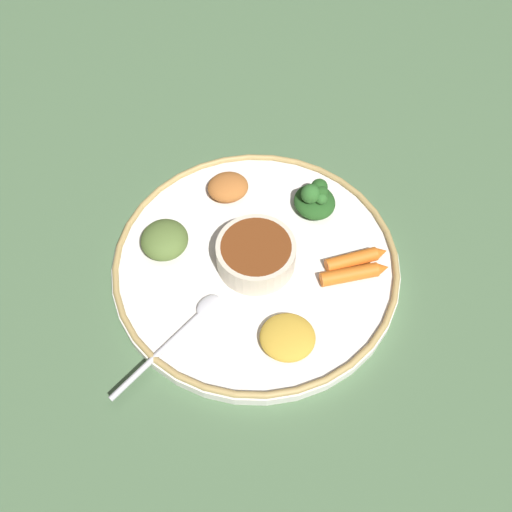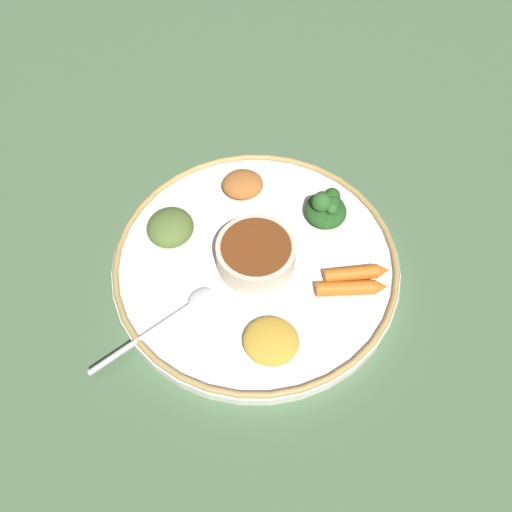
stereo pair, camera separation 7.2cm
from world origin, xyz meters
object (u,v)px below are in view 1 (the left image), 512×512
(center_bowl, at_px, (256,254))
(carrot_outer, at_px, (356,259))
(spoon, at_px, (184,329))
(greens_pile, at_px, (315,199))
(carrot_near_spoon, at_px, (354,274))

(center_bowl, bearing_deg, carrot_outer, -82.38)
(spoon, bearing_deg, center_bowl, -33.93)
(greens_pile, relative_size, carrot_near_spoon, 0.88)
(greens_pile, bearing_deg, carrot_near_spoon, -150.99)
(greens_pile, bearing_deg, spoon, 146.06)
(center_bowl, xyz_separation_m, spoon, (-0.11, 0.07, -0.02))
(center_bowl, distance_m, spoon, 0.13)
(spoon, distance_m, carrot_outer, 0.23)
(center_bowl, relative_size, carrot_outer, 1.22)
(center_bowl, height_order, carrot_outer, center_bowl)
(greens_pile, height_order, carrot_near_spoon, greens_pile)
(carrot_near_spoon, xyz_separation_m, carrot_outer, (0.02, -0.00, -0.00))
(carrot_near_spoon, distance_m, carrot_outer, 0.02)
(greens_pile, xyz_separation_m, carrot_near_spoon, (-0.10, -0.06, -0.01))
(carrot_near_spoon, bearing_deg, greens_pile, 29.01)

